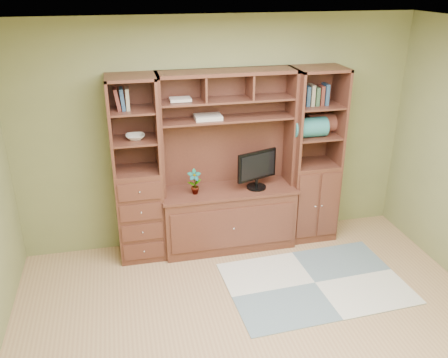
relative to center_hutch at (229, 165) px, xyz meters
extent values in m
cube|color=tan|center=(-0.06, -1.73, -1.02)|extent=(4.60, 4.10, 0.04)
cube|color=white|center=(-0.06, -1.73, 1.58)|extent=(4.60, 4.10, 0.04)
cube|color=olive|center=(-0.06, 0.27, 0.28)|extent=(4.50, 0.04, 2.60)
cube|color=#52281C|center=(0.00, 0.00, 0.00)|extent=(1.54, 0.53, 2.05)
cube|color=#52281C|center=(-1.00, 0.04, 0.00)|extent=(0.50, 0.45, 2.05)
cube|color=#52281C|center=(1.02, 0.04, 0.00)|extent=(0.55, 0.45, 2.05)
cube|color=#A1A7A6|center=(0.70, -0.95, -1.02)|extent=(1.87, 1.29, 0.01)
cube|color=black|center=(0.32, -0.03, 0.01)|extent=(0.54, 0.37, 0.61)
imported|color=#B35D3C|center=(-0.39, -0.03, -0.15)|extent=(0.15, 0.10, 0.29)
cube|color=beige|center=(-0.21, 0.09, 0.54)|extent=(0.29, 0.21, 0.04)
imported|color=white|center=(-0.99, 0.04, 0.39)|extent=(0.20, 0.20, 0.05)
cube|color=#2A706E|center=(0.92, -0.01, 0.38)|extent=(0.38, 0.22, 0.22)
cube|color=brown|center=(1.15, 0.12, 0.37)|extent=(0.39, 0.21, 0.21)
camera|label=1|loc=(-1.14, -4.74, 1.95)|focal=38.00mm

